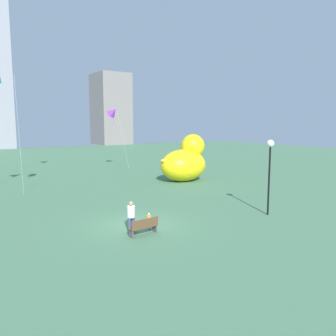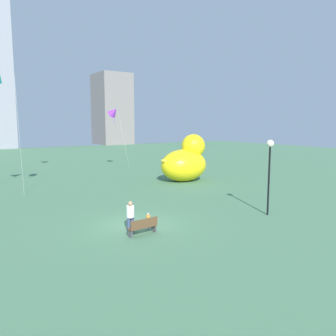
{
  "view_description": "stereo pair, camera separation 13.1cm",
  "coord_description": "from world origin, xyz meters",
  "px_view_note": "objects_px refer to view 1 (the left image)",
  "views": [
    {
      "loc": [
        -9.2,
        -16.79,
        5.9
      ],
      "look_at": [
        5.22,
        4.5,
        2.49
      ],
      "focal_mm": 36.0,
      "sensor_mm": 36.0,
      "label": 1
    },
    {
      "loc": [
        -9.09,
        -16.86,
        5.9
      ],
      "look_at": [
        5.22,
        4.5,
        2.49
      ],
      "focal_mm": 36.0,
      "sensor_mm": 36.0,
      "label": 2
    }
  ],
  "objects_px": {
    "lamppost": "(270,158)",
    "kite_purple": "(113,112)",
    "giant_inflatable_duck": "(185,161)",
    "park_bench": "(144,226)",
    "person_child": "(149,220)",
    "person_adult": "(131,215)"
  },
  "relations": [
    {
      "from": "park_bench",
      "to": "person_adult",
      "type": "distance_m",
      "value": 0.95
    },
    {
      "from": "park_bench",
      "to": "person_child",
      "type": "distance_m",
      "value": 0.98
    },
    {
      "from": "person_child",
      "to": "park_bench",
      "type": "bearing_deg",
      "value": -136.56
    },
    {
      "from": "park_bench",
      "to": "person_child",
      "type": "bearing_deg",
      "value": 43.44
    },
    {
      "from": "person_adult",
      "to": "person_child",
      "type": "distance_m",
      "value": 1.17
    },
    {
      "from": "person_adult",
      "to": "kite_purple",
      "type": "relative_size",
      "value": 0.21
    },
    {
      "from": "giant_inflatable_duck",
      "to": "kite_purple",
      "type": "height_order",
      "value": "kite_purple"
    },
    {
      "from": "person_child",
      "to": "giant_inflatable_duck",
      "type": "height_order",
      "value": "giant_inflatable_duck"
    },
    {
      "from": "kite_purple",
      "to": "lamppost",
      "type": "bearing_deg",
      "value": -92.45
    },
    {
      "from": "park_bench",
      "to": "lamppost",
      "type": "distance_m",
      "value": 9.33
    },
    {
      "from": "person_adult",
      "to": "person_child",
      "type": "relative_size",
      "value": 1.85
    },
    {
      "from": "person_child",
      "to": "lamppost",
      "type": "height_order",
      "value": "lamppost"
    },
    {
      "from": "person_adult",
      "to": "lamppost",
      "type": "bearing_deg",
      "value": -11.11
    },
    {
      "from": "kite_purple",
      "to": "person_adult",
      "type": "bearing_deg",
      "value": -113.08
    },
    {
      "from": "lamppost",
      "to": "kite_purple",
      "type": "distance_m",
      "value": 25.9
    },
    {
      "from": "kite_purple",
      "to": "park_bench",
      "type": "bearing_deg",
      "value": -111.72
    },
    {
      "from": "park_bench",
      "to": "giant_inflatable_duck",
      "type": "xyz_separation_m",
      "value": [
        12.02,
        12.36,
        1.57
      ]
    },
    {
      "from": "lamppost",
      "to": "kite_purple",
      "type": "bearing_deg",
      "value": 87.55
    },
    {
      "from": "giant_inflatable_duck",
      "to": "lamppost",
      "type": "relative_size",
      "value": 1.19
    },
    {
      "from": "giant_inflatable_duck",
      "to": "lamppost",
      "type": "height_order",
      "value": "lamppost"
    },
    {
      "from": "park_bench",
      "to": "person_adult",
      "type": "relative_size",
      "value": 1.0
    },
    {
      "from": "giant_inflatable_duck",
      "to": "kite_purple",
      "type": "distance_m",
      "value": 13.52
    }
  ]
}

